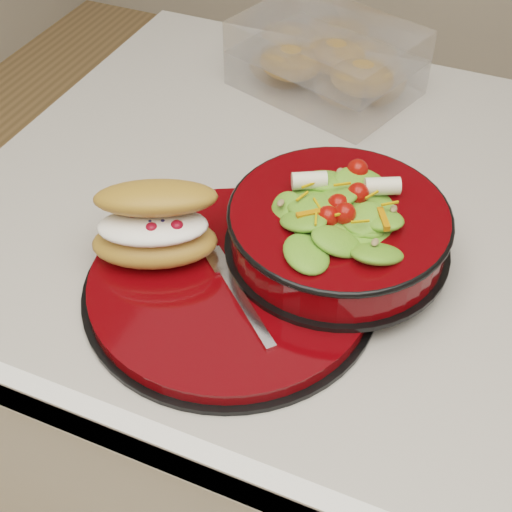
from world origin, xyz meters
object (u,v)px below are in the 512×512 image
at_px(croissant, 156,224).
at_px(fork, 237,292).
at_px(dinner_plate, 231,285).
at_px(salad_bowl, 339,221).
at_px(island_counter, 427,456).
at_px(pastry_box, 327,60).

bearing_deg(croissant, fork, -38.27).
height_order(dinner_plate, croissant, croissant).
distance_m(salad_bowl, fork, 0.13).
distance_m(dinner_plate, fork, 0.03).
xyz_separation_m(island_counter, dinner_plate, (-0.24, -0.18, 0.46)).
distance_m(fork, pastry_box, 0.44).
xyz_separation_m(dinner_plate, fork, (0.01, -0.02, 0.01)).
bearing_deg(island_counter, dinner_plate, -143.20).
bearing_deg(island_counter, salad_bowl, -149.04).
height_order(island_counter, dinner_plate, dinner_plate).
distance_m(island_counter, pastry_box, 0.62).
bearing_deg(fork, dinner_plate, 82.30).
relative_size(island_counter, fork, 10.36).
bearing_deg(dinner_plate, croissant, 175.72).
bearing_deg(fork, pastry_box, 49.21).
xyz_separation_m(croissant, fork, (0.10, -0.02, -0.04)).
bearing_deg(fork, croissant, 118.56).
height_order(fork, pastry_box, pastry_box).
distance_m(dinner_plate, pastry_box, 0.42).
relative_size(dinner_plate, croissant, 2.06).
bearing_deg(salad_bowl, croissant, -154.92).
bearing_deg(island_counter, croissant, -152.03).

